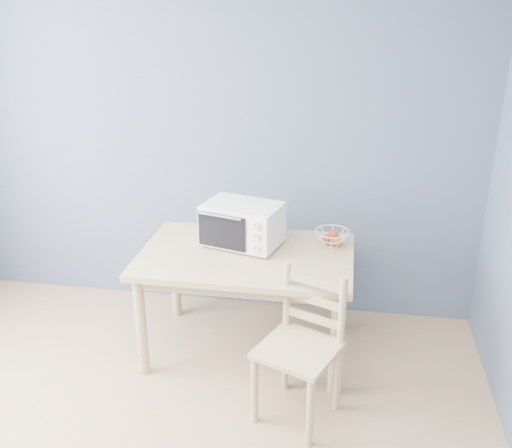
% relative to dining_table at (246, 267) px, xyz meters
% --- Properties ---
extents(room, '(4.01, 4.51, 2.61)m').
position_rel_dining_table_xyz_m(room, '(-0.39, -1.59, 0.65)').
color(room, '#A3815A').
rests_on(room, ground).
extents(dining_table, '(1.40, 0.90, 0.75)m').
position_rel_dining_table_xyz_m(dining_table, '(0.00, 0.00, 0.00)').
color(dining_table, tan).
rests_on(dining_table, ground).
extents(toaster_oven, '(0.57, 0.46, 0.30)m').
position_rel_dining_table_xyz_m(toaster_oven, '(-0.07, 0.13, 0.26)').
color(toaster_oven, white).
rests_on(toaster_oven, dining_table).
extents(fruit_basket, '(0.23, 0.23, 0.12)m').
position_rel_dining_table_xyz_m(fruit_basket, '(0.55, 0.22, 0.16)').
color(fruit_basket, white).
rests_on(fruit_basket, dining_table).
extents(dining_chair, '(0.55, 0.55, 0.90)m').
position_rel_dining_table_xyz_m(dining_chair, '(0.43, -0.57, -0.21)').
color(dining_chair, tan).
rests_on(dining_chair, ground).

